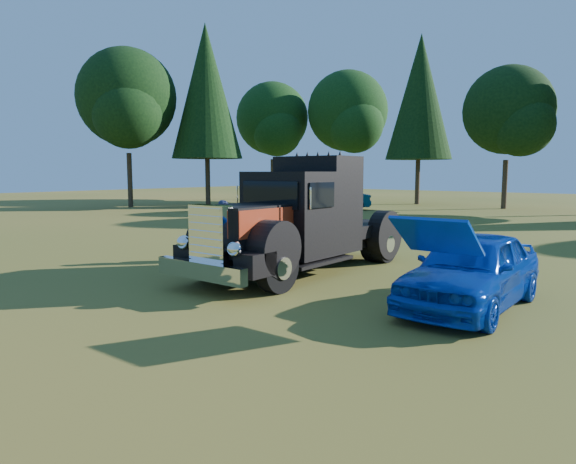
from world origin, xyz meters
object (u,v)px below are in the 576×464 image
at_px(diamond_t_truck, 298,223).
at_px(spectator_far, 249,228).
at_px(distant_teal_car, 338,199).
at_px(hotrod_coupe, 471,270).
at_px(spectator_near, 225,230).

height_order(diamond_t_truck, spectator_far, diamond_t_truck).
height_order(spectator_far, distant_teal_car, spectator_far).
distance_m(hotrod_coupe, spectator_far, 7.21).
relative_size(spectator_far, distant_teal_car, 0.43).
height_order(diamond_t_truck, distant_teal_car, diamond_t_truck).
bearing_deg(distant_teal_car, hotrod_coupe, 1.15).
relative_size(hotrod_coupe, spectator_far, 2.31).
bearing_deg(hotrod_coupe, spectator_far, 168.82).
height_order(diamond_t_truck, hotrod_coupe, diamond_t_truck).
distance_m(spectator_near, spectator_far, 0.74).
bearing_deg(spectator_far, hotrod_coupe, -67.32).
bearing_deg(diamond_t_truck, spectator_far, 163.34).
distance_m(hotrod_coupe, distant_teal_car, 25.50).
bearing_deg(spectator_near, hotrod_coupe, -92.56).
height_order(hotrod_coupe, distant_teal_car, hotrod_coupe).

